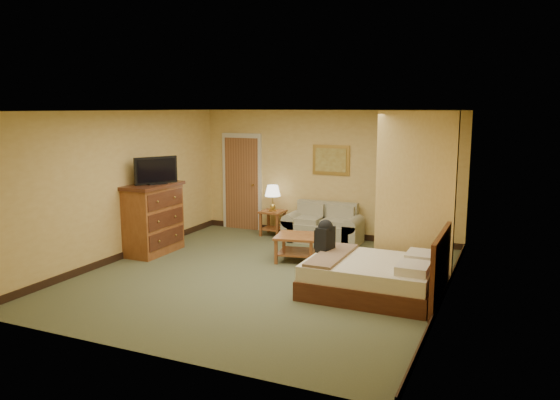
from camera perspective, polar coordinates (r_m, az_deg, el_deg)
The scene contains 17 objects.
floor at distance 8.73m, azimuth -1.70°, elevation -8.01°, with size 6.00×6.00×0.00m, color #555A3A.
ceiling at distance 8.32m, azimuth -1.79°, elevation 9.30°, with size 6.00×6.00×0.00m, color white.
back_wall at distance 11.18m, azimuth 4.95°, elevation 2.68°, with size 5.50×0.02×2.60m, color #DCB35E.
left_wall at distance 9.93m, azimuth -16.20°, elevation 1.45°, with size 0.02×6.00×2.60m, color #DCB35E.
right_wall at distance 7.66m, azimuth 17.11°, elevation -0.93°, with size 0.02×6.00×2.60m, color #DCB35E.
partition at distance 8.65m, azimuth 13.93°, elevation 0.39°, with size 1.20×0.15×2.60m, color #DCB35E.
door at distance 11.96m, azimuth -3.99°, elevation 1.86°, with size 0.94×0.16×2.10m.
baseboard at distance 11.39m, azimuth 4.84°, elevation -3.52°, with size 5.50×0.02×0.12m, color black.
loveseat at distance 10.93m, azimuth 4.54°, elevation -3.05°, with size 1.53×0.71×0.78m.
side_table at distance 11.41m, azimuth -0.77°, elevation -2.01°, with size 0.47×0.47×0.52m.
table_lamp at distance 11.31m, azimuth -0.77°, elevation 0.90°, with size 0.32×0.32×0.54m.
coffee_table at distance 9.55m, azimuth 1.79°, elevation -4.43°, with size 0.83×0.83×0.46m.
wall_picture at distance 11.10m, azimuth 5.34°, elevation 4.18°, with size 0.78×0.04×0.61m.
dresser at distance 10.24m, azimuth -13.10°, elevation -1.87°, with size 0.63×1.20×1.29m.
tv at distance 10.05m, azimuth -12.83°, elevation 2.95°, with size 0.43×0.74×0.50m.
bed at distance 7.97m, azimuth 9.99°, elevation -7.84°, with size 1.90×1.54×1.00m.
backpack at distance 8.28m, azimuth 4.77°, elevation -3.65°, with size 0.24×0.32×0.49m.
Camera 1 is at (3.62, -7.49, 2.65)m, focal length 35.00 mm.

